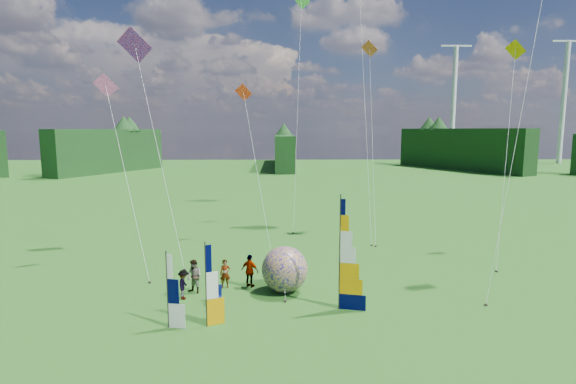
{
  "coord_description": "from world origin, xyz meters",
  "views": [
    {
      "loc": [
        -1.5,
        -17.35,
        8.48
      ],
      "look_at": [
        -1.0,
        4.0,
        5.5
      ],
      "focal_mm": 28.0,
      "sensor_mm": 36.0,
      "label": 1
    }
  ],
  "objects_px": {
    "side_banner_left": "(206,286)",
    "spectator_b": "(194,277)",
    "side_banner_far": "(167,291)",
    "spectator_d": "(250,271)",
    "bol_inflatable": "(285,269)",
    "camp_chair": "(215,296)",
    "feather_banner_main": "(340,255)",
    "spectator_c": "(184,285)",
    "spectator_a": "(225,274)",
    "kite_whale": "(365,90)"
  },
  "relations": [
    {
      "from": "side_banner_left",
      "to": "spectator_b",
      "type": "relative_size",
      "value": 2.06
    },
    {
      "from": "side_banner_far",
      "to": "spectator_d",
      "type": "distance_m",
      "value": 5.97
    },
    {
      "from": "bol_inflatable",
      "to": "camp_chair",
      "type": "relative_size",
      "value": 2.43
    },
    {
      "from": "feather_banner_main",
      "to": "spectator_c",
      "type": "height_order",
      "value": "feather_banner_main"
    },
    {
      "from": "side_banner_far",
      "to": "camp_chair",
      "type": "bearing_deg",
      "value": 66.02
    },
    {
      "from": "spectator_a",
      "to": "kite_whale",
      "type": "bearing_deg",
      "value": 43.99
    },
    {
      "from": "side_banner_left",
      "to": "kite_whale",
      "type": "bearing_deg",
      "value": 37.86
    },
    {
      "from": "side_banner_far",
      "to": "spectator_b",
      "type": "height_order",
      "value": "side_banner_far"
    },
    {
      "from": "bol_inflatable",
      "to": "spectator_a",
      "type": "xyz_separation_m",
      "value": [
        -3.2,
        0.67,
        -0.44
      ]
    },
    {
      "from": "spectator_b",
      "to": "spectator_c",
      "type": "height_order",
      "value": "spectator_b"
    },
    {
      "from": "side_banner_far",
      "to": "spectator_c",
      "type": "relative_size",
      "value": 2.17
    },
    {
      "from": "spectator_b",
      "to": "kite_whale",
      "type": "relative_size",
      "value": 0.08
    },
    {
      "from": "camp_chair",
      "to": "kite_whale",
      "type": "relative_size",
      "value": 0.04
    },
    {
      "from": "spectator_d",
      "to": "bol_inflatable",
      "type": "bearing_deg",
      "value": -173.05
    },
    {
      "from": "camp_chair",
      "to": "side_banner_far",
      "type": "bearing_deg",
      "value": -120.62
    },
    {
      "from": "spectator_d",
      "to": "camp_chair",
      "type": "bearing_deg",
      "value": 88.39
    },
    {
      "from": "spectator_d",
      "to": "side_banner_far",
      "type": "bearing_deg",
      "value": 85.76
    },
    {
      "from": "spectator_d",
      "to": "camp_chair",
      "type": "height_order",
      "value": "spectator_d"
    },
    {
      "from": "spectator_a",
      "to": "feather_banner_main",
      "type": "bearing_deg",
      "value": -38.06
    },
    {
      "from": "bol_inflatable",
      "to": "feather_banner_main",
      "type": "bearing_deg",
      "value": -43.09
    },
    {
      "from": "spectator_c",
      "to": "feather_banner_main",
      "type": "bearing_deg",
      "value": -100.69
    },
    {
      "from": "spectator_b",
      "to": "spectator_d",
      "type": "bearing_deg",
      "value": 47.34
    },
    {
      "from": "bol_inflatable",
      "to": "kite_whale",
      "type": "xyz_separation_m",
      "value": [
        6.79,
        14.47,
        10.47
      ]
    },
    {
      "from": "spectator_c",
      "to": "kite_whale",
      "type": "relative_size",
      "value": 0.06
    },
    {
      "from": "side_banner_left",
      "to": "spectator_c",
      "type": "xyz_separation_m",
      "value": [
        -1.66,
        3.25,
        -1.06
      ]
    },
    {
      "from": "feather_banner_main",
      "to": "spectator_b",
      "type": "bearing_deg",
      "value": 176.32
    },
    {
      "from": "spectator_c",
      "to": "kite_whale",
      "type": "height_order",
      "value": "kite_whale"
    },
    {
      "from": "spectator_c",
      "to": "bol_inflatable",
      "type": "bearing_deg",
      "value": -79.66
    },
    {
      "from": "feather_banner_main",
      "to": "side_banner_far",
      "type": "bearing_deg",
      "value": -152.55
    },
    {
      "from": "spectator_b",
      "to": "kite_whale",
      "type": "distance_m",
      "value": 21.47
    },
    {
      "from": "side_banner_left",
      "to": "camp_chair",
      "type": "relative_size",
      "value": 3.63
    },
    {
      "from": "spectator_b",
      "to": "spectator_c",
      "type": "bearing_deg",
      "value": -83.67
    },
    {
      "from": "side_banner_far",
      "to": "bol_inflatable",
      "type": "bearing_deg",
      "value": 51.39
    },
    {
      "from": "spectator_c",
      "to": "side_banner_far",
      "type": "bearing_deg",
      "value": -179.57
    },
    {
      "from": "feather_banner_main",
      "to": "kite_whale",
      "type": "xyz_separation_m",
      "value": [
        4.25,
        16.85,
        9.02
      ]
    },
    {
      "from": "spectator_a",
      "to": "side_banner_left",
      "type": "bearing_deg",
      "value": -102.97
    },
    {
      "from": "spectator_d",
      "to": "camp_chair",
      "type": "xyz_separation_m",
      "value": [
        -1.52,
        -2.61,
        -0.4
      ]
    },
    {
      "from": "bol_inflatable",
      "to": "spectator_d",
      "type": "distance_m",
      "value": 2.04
    },
    {
      "from": "spectator_c",
      "to": "spectator_d",
      "type": "bearing_deg",
      "value": -62.65
    },
    {
      "from": "feather_banner_main",
      "to": "side_banner_left",
      "type": "relative_size",
      "value": 1.46
    },
    {
      "from": "spectator_a",
      "to": "camp_chair",
      "type": "relative_size",
      "value": 1.55
    },
    {
      "from": "feather_banner_main",
      "to": "spectator_c",
      "type": "relative_size",
      "value": 3.52
    },
    {
      "from": "camp_chair",
      "to": "kite_whale",
      "type": "bearing_deg",
      "value": 63.07
    },
    {
      "from": "camp_chair",
      "to": "side_banner_left",
      "type": "bearing_deg",
      "value": -86.35
    },
    {
      "from": "feather_banner_main",
      "to": "spectator_d",
      "type": "distance_m",
      "value": 5.68
    },
    {
      "from": "spectator_a",
      "to": "spectator_b",
      "type": "height_order",
      "value": "spectator_b"
    },
    {
      "from": "side_banner_left",
      "to": "spectator_d",
      "type": "distance_m",
      "value": 5.25
    },
    {
      "from": "feather_banner_main",
      "to": "spectator_d",
      "type": "height_order",
      "value": "feather_banner_main"
    },
    {
      "from": "spectator_a",
      "to": "spectator_d",
      "type": "relative_size",
      "value": 0.86
    },
    {
      "from": "side_banner_left",
      "to": "spectator_c",
      "type": "distance_m",
      "value": 3.8
    }
  ]
}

